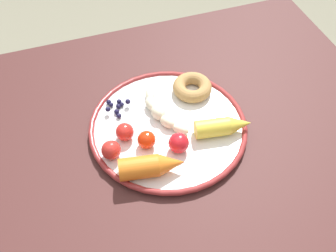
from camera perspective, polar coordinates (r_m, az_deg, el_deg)
dining_table at (r=0.91m, az=-0.38°, el=-5.03°), size 1.04×0.78×0.70m
plate at (r=0.85m, az=0.00°, el=-0.13°), size 0.34×0.34×0.02m
banana at (r=0.85m, az=-1.16°, el=1.99°), size 0.07×0.16×0.03m
carrot_orange at (r=0.76m, az=-2.33°, el=-5.79°), size 0.13×0.06×0.04m
carrot_yellow at (r=0.83m, az=8.00°, el=-0.06°), size 0.12×0.06×0.04m
donut at (r=0.90m, az=3.53°, el=5.60°), size 0.11×0.11×0.03m
blueberry_pile at (r=0.88m, az=-7.40°, el=2.83°), size 0.06×0.06×0.02m
tomato_near at (r=0.79m, az=1.55°, el=-2.47°), size 0.04×0.04×0.04m
tomato_mid at (r=0.79m, az=-8.21°, el=-3.45°), size 0.04×0.04×0.04m
tomato_far at (r=0.80m, az=-3.11°, el=-2.00°), size 0.04×0.04×0.04m
tomato_extra at (r=0.81m, az=-6.26°, el=-0.86°), size 0.04×0.04×0.04m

